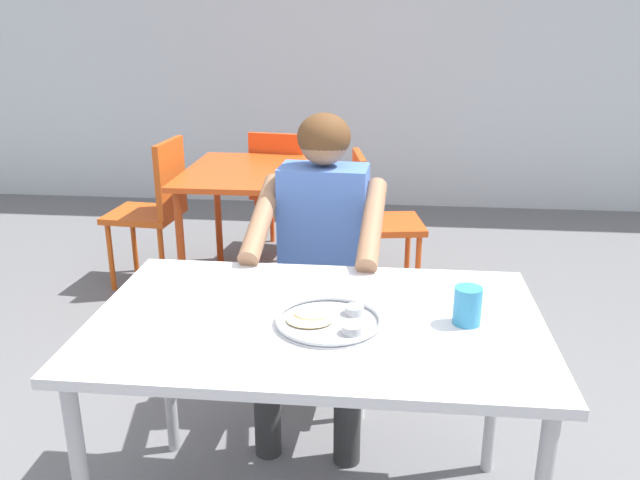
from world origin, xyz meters
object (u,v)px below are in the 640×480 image
Objects in this scene: drinking_cup at (468,305)px; chair_red_far at (282,185)px; chair_foreground at (328,282)px; chair_red_left at (156,203)px; chair_red_right at (376,214)px; thali_tray at (329,320)px; diner_foreground at (320,247)px; table_background_red at (260,184)px; table_foreground at (317,340)px.

drinking_cup is 2.71m from chair_red_far.
chair_foreground is 0.94× the size of chair_red_left.
thali_tray is at bearing -92.94° from chair_red_right.
diner_foreground is (-0.10, 0.70, -0.03)m from thali_tray.
chair_red_left reaches higher than chair_foreground.
drinking_cup reaches higher than chair_foreground.
table_background_red is at bearing 116.40° from drinking_cup.
diner_foreground reaches higher than drinking_cup.
drinking_cup is (0.43, 0.00, 0.13)m from table_foreground.
chair_red_left is at bearing 121.52° from thali_tray.
chair_red_right is (0.14, 1.90, -0.19)m from table_foreground.
table_background_red is 1.09× the size of chair_red_right.
diner_foreground is (-0.06, 0.67, 0.05)m from table_foreground.
chair_red_right reaches higher than table_background_red.
drinking_cup is 0.82m from diner_foreground.
drinking_cup is at bearing 0.44° from table_foreground.
thali_tray is 0.33× the size of table_background_red.
chair_red_left is at bearing 121.20° from table_foreground.
table_background_red is 0.61m from chair_red_far.
chair_foreground is 0.91× the size of table_background_red.
diner_foreground is at bearing -69.38° from table_background_red.
chair_red_far is (-0.65, 0.63, -0.00)m from chair_red_right.
diner_foreground reaches higher than thali_tray.
chair_red_right is at bearing 87.06° from thali_tray.
chair_red_right is (0.19, 1.01, 0.01)m from chair_foreground.
chair_red_left is at bearing -138.49° from chair_red_far.
chair_foreground is 1.54m from chair_red_left.
chair_red_left reaches higher than thali_tray.
chair_red_far reaches higher than chair_foreground.
chair_foreground is (-0.05, 0.89, -0.19)m from table_foreground.
chair_red_right reaches higher than chair_foreground.
chair_red_far is at bearing 110.28° from drinking_cup.
drinking_cup is 0.09× the size of diner_foreground.
diner_foreground is 1.33× the size of table_background_red.
thali_tray reaches higher than table_foreground.
table_foreground is at bearing -74.53° from table_background_red.
chair_red_left is (-1.17, 1.94, -0.17)m from table_foreground.
chair_foreground is at bearing 87.43° from diner_foreground.
thali_tray is 0.35× the size of chair_red_far.
thali_tray is at bearing -84.71° from chair_foreground.
drinking_cup is 0.13× the size of chair_red_right.
table_foreground is at bearing -58.80° from chair_red_left.
chair_red_left is at bearing -179.67° from table_background_red.
table_background_red is at bearing 176.07° from chair_red_right.
chair_red_right reaches higher than thali_tray.
table_background_red is (-0.49, 1.06, 0.16)m from chair_foreground.
chair_red_far is at bearing 103.61° from diner_foreground.
drinking_cup is at bearing -63.60° from table_background_red.
chair_red_far is (-0.46, 1.64, 0.00)m from chair_foreground.
table_foreground is at bearing -78.64° from chair_red_far.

